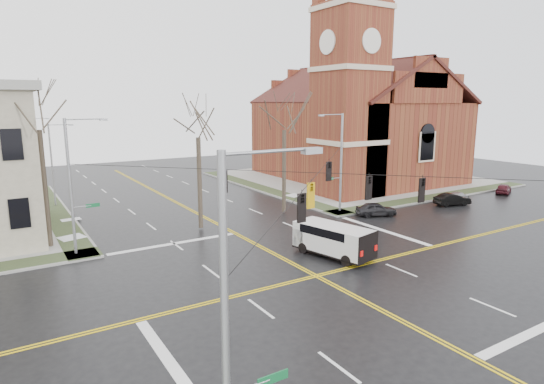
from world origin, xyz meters
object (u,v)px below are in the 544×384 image
signal_pole_sw (232,330)px  parked_car_d (504,189)px  streetlight_north_a (53,162)px  parked_car_b (452,199)px  signal_pole_ne (340,160)px  streetlight_north_b (35,145)px  church (354,115)px  signal_pole_nw (73,183)px  tree_nw_far (38,122)px  parked_car_a (376,209)px  parked_car_c (457,197)px  cargo_van (331,238)px  tree_ne (284,124)px  tree_nw_near (198,131)px

signal_pole_sw → parked_car_d: size_ratio=2.68×
streetlight_north_a → parked_car_d: (43.68, -19.35, -3.90)m
signal_pole_sw → parked_car_b: size_ratio=2.45×
signal_pole_ne → signal_pole_sw: (-22.64, -23.00, 0.00)m
streetlight_north_a → streetlight_north_b: (0.00, 20.00, 0.00)m
church → signal_pole_nw: (-36.09, -13.28, -3.48)m
signal_pole_ne → tree_nw_far: size_ratio=0.74×
streetlight_north_a → parked_car_a: 31.08m
parked_car_a → parked_car_b: parked_car_a is taller
church → parked_car_c: bearing=-89.7°
tree_nw_far → signal_pole_ne: bearing=-6.4°
signal_pole_nw → streetlight_north_b: 36.51m
streetlight_north_b → parked_car_c: streetlight_north_b is taller
streetlight_north_a → parked_car_c: (35.49, -19.35, -3.94)m
parked_car_b → parked_car_c: bearing=-52.4°
parked_car_c → tree_nw_far: 38.91m
church → signal_pole_ne: (-13.44, -13.28, -3.48)m
cargo_van → parked_car_b: 20.63m
tree_ne → signal_pole_nw: bearing=-172.0°
signal_pole_nw → parked_car_b: bearing=-6.1°
cargo_van → tree_nw_near: bearing=101.4°
signal_pole_nw → tree_nw_far: 4.94m
tree_ne → tree_nw_far: bearing=179.6°
signal_pole_nw → tree_nw_near: size_ratio=0.82×
tree_ne → church: bearing=31.0°
parked_car_a → tree_ne: tree_ne is taller
signal_pole_ne → parked_car_a: (2.12, -2.75, -4.33)m
signal_pole_nw → parked_car_b: size_ratio=2.45×
signal_pole_nw → cargo_van: 17.38m
signal_pole_nw → tree_nw_near: tree_nw_near is taller
tree_nw_far → tree_nw_near: size_ratio=1.12×
signal_pole_ne → tree_nw_near: size_ratio=0.82×
signal_pole_sw → tree_nw_far: bearing=93.2°
parked_car_c → church: bearing=-17.1°
cargo_van → streetlight_north_a: bearing=104.9°
parked_car_b → tree_nw_near: (-24.77, 5.16, 7.30)m
signal_pole_sw → tree_nw_near: 26.46m
signal_pole_ne → tree_ne: 6.02m
parked_car_b → parked_car_c: (1.87, 0.79, -0.07)m
signal_pole_nw → parked_car_c: size_ratio=2.47×
tree_nw_far → tree_ne: bearing=-0.4°
signal_pole_ne → cargo_van: bearing=-132.5°
streetlight_north_a → parked_car_c: 40.62m
parked_car_d → tree_nw_far: bearing=58.7°
parked_car_c → tree_nw_far: bearing=64.2°
signal_pole_ne → parked_car_b: signal_pole_ne is taller
church → tree_nw_far: church is taller
signal_pole_nw → streetlight_north_a: (0.67, 16.50, -0.48)m
signal_pole_sw → cargo_van: (14.39, 13.98, -3.71)m
parked_car_a → parked_car_d: parked_car_a is taller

